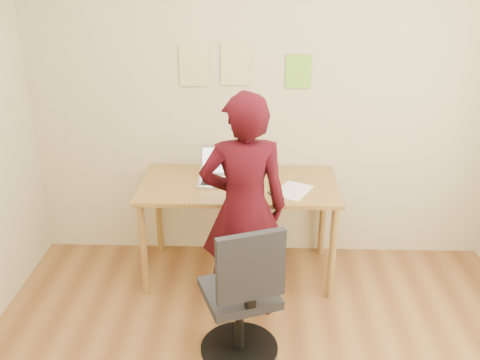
{
  "coord_description": "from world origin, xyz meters",
  "views": [
    {
      "loc": [
        -0.04,
        -2.1,
        2.26
      ],
      "look_at": [
        -0.15,
        0.95,
        0.95
      ],
      "focal_mm": 40.0,
      "sensor_mm": 36.0,
      "label": 1
    }
  ],
  "objects_px": {
    "desk": "(239,194)",
    "office_chair": "(243,303)",
    "phone": "(276,195)",
    "laptop": "(221,174)",
    "person": "(244,209)"
  },
  "relations": [
    {
      "from": "person",
      "to": "desk",
      "type": "bearing_deg",
      "value": -90.28
    },
    {
      "from": "desk",
      "to": "office_chair",
      "type": "distance_m",
      "value": 0.96
    },
    {
      "from": "desk",
      "to": "laptop",
      "type": "height_order",
      "value": "laptop"
    },
    {
      "from": "office_chair",
      "to": "person",
      "type": "bearing_deg",
      "value": 69.78
    },
    {
      "from": "desk",
      "to": "person",
      "type": "xyz_separation_m",
      "value": [
        0.05,
        -0.46,
        0.11
      ]
    },
    {
      "from": "office_chair",
      "to": "person",
      "type": "distance_m",
      "value": 0.6
    },
    {
      "from": "laptop",
      "to": "office_chair",
      "type": "xyz_separation_m",
      "value": [
        0.19,
        -0.97,
        -0.4
      ]
    },
    {
      "from": "laptop",
      "to": "office_chair",
      "type": "height_order",
      "value": "laptop"
    },
    {
      "from": "office_chair",
      "to": "person",
      "type": "xyz_separation_m",
      "value": [
        -0.0,
        0.47,
        0.37
      ]
    },
    {
      "from": "desk",
      "to": "office_chair",
      "type": "relative_size",
      "value": 1.53
    },
    {
      "from": "desk",
      "to": "office_chair",
      "type": "height_order",
      "value": "office_chair"
    },
    {
      "from": "laptop",
      "to": "phone",
      "type": "relative_size",
      "value": 2.26
    },
    {
      "from": "desk",
      "to": "phone",
      "type": "height_order",
      "value": "phone"
    },
    {
      "from": "desk",
      "to": "laptop",
      "type": "distance_m",
      "value": 0.2
    },
    {
      "from": "desk",
      "to": "laptop",
      "type": "relative_size",
      "value": 4.3
    }
  ]
}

